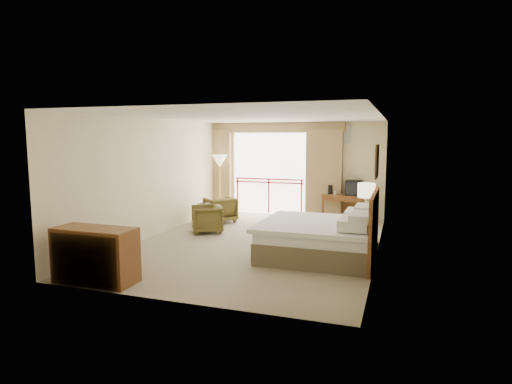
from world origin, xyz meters
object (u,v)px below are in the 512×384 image
(armchair_near, at_px, (207,232))
(side_table, at_px, (206,210))
(nightstand, at_px, (365,229))
(table_lamp, at_px, (366,191))
(armchair_far, at_px, (220,222))
(dresser, at_px, (95,255))
(desk, at_px, (343,200))
(tv, at_px, (354,188))
(bed, at_px, (321,238))
(wastebasket, at_px, (318,219))
(floor_lamp, at_px, (220,163))

(armchair_near, xyz_separation_m, side_table, (-0.49, 1.01, 0.36))
(nightstand, relative_size, table_lamp, 0.97)
(armchair_far, bearing_deg, armchair_near, 50.26)
(armchair_near, xyz_separation_m, dresser, (-0.14, -3.79, 0.44))
(nightstand, bearing_deg, desk, 109.69)
(tv, bearing_deg, dresser, -122.18)
(table_lamp, bearing_deg, nightstand, -90.00)
(nightstand, relative_size, armchair_near, 0.88)
(bed, distance_m, table_lamp, 1.72)
(wastebasket, height_order, dresser, dresser)
(tv, relative_size, dresser, 0.34)
(nightstand, xyz_separation_m, desk, (-0.80, 2.52, 0.24))
(armchair_far, xyz_separation_m, side_table, (-0.28, -0.28, 0.36))
(side_table, relative_size, floor_lamp, 0.30)
(bed, bearing_deg, side_table, 147.25)
(desk, distance_m, dresser, 7.09)
(nightstand, distance_m, table_lamp, 0.82)
(bed, relative_size, nightstand, 3.37)
(side_table, bearing_deg, wastebasket, 16.03)
(table_lamp, xyz_separation_m, armchair_far, (-3.90, 1.14, -1.14))
(side_table, bearing_deg, bed, -32.75)
(table_lamp, distance_m, floor_lamp, 4.91)
(tv, height_order, side_table, tv)
(table_lamp, height_order, wastebasket, table_lamp)
(armchair_near, bearing_deg, desk, 101.75)
(armchair_near, bearing_deg, side_table, 175.33)
(table_lamp, xyz_separation_m, desk, (-0.80, 2.47, -0.58))
(floor_lamp, bearing_deg, armchair_near, -73.84)
(bed, xyz_separation_m, nightstand, (0.71, 1.32, -0.06))
(tv, bearing_deg, table_lamp, -82.86)
(wastebasket, bearing_deg, armchair_near, -142.15)
(tv, relative_size, side_table, 0.86)
(desk, distance_m, side_table, 3.74)
(side_table, bearing_deg, desk, 25.55)
(tv, distance_m, floor_lamp, 3.92)
(tv, height_order, armchair_near, tv)
(tv, relative_size, wastebasket, 1.49)
(desk, relative_size, tv, 2.43)
(side_table, bearing_deg, dresser, -85.83)
(bed, xyz_separation_m, armchair_near, (-2.98, 1.22, -0.38))
(table_lamp, bearing_deg, armchair_near, -177.67)
(bed, distance_m, dresser, 4.04)
(dresser, bearing_deg, desk, 61.62)
(table_lamp, distance_m, armchair_near, 3.86)
(dresser, bearing_deg, table_lamp, 42.74)
(armchair_far, xyz_separation_m, floor_lamp, (-0.47, 1.07, 1.52))
(bed, height_order, nightstand, bed)
(nightstand, relative_size, armchair_far, 0.85)
(desk, height_order, floor_lamp, floor_lamp)
(desk, bearing_deg, bed, -85.21)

